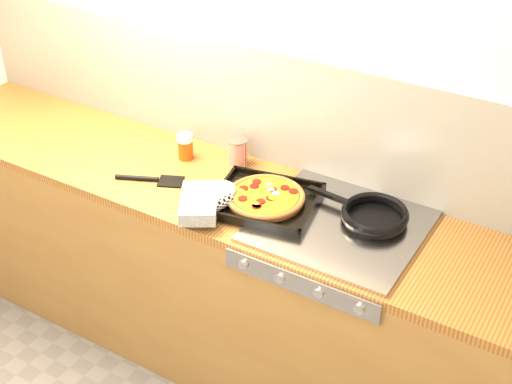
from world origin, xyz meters
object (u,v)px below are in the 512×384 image
Objects in this scene: tomato_can at (238,152)px; juice_glass at (185,146)px; frying_pan at (373,215)px; pizza_on_tray at (248,198)px.

juice_glass is at bearing -161.55° from tomato_can.
juice_glass reaches higher than frying_pan.
juice_glass is (-0.22, -0.07, -0.00)m from tomato_can.
frying_pan is at bearing -2.04° from juice_glass.
pizza_on_tray is at bearing -161.37° from frying_pan.
pizza_on_tray is 4.46× the size of tomato_can.
pizza_on_tray reaches higher than frying_pan.
pizza_on_tray is 1.23× the size of frying_pan.
pizza_on_tray is 0.46m from juice_glass.
frying_pan is 3.63× the size of tomato_can.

